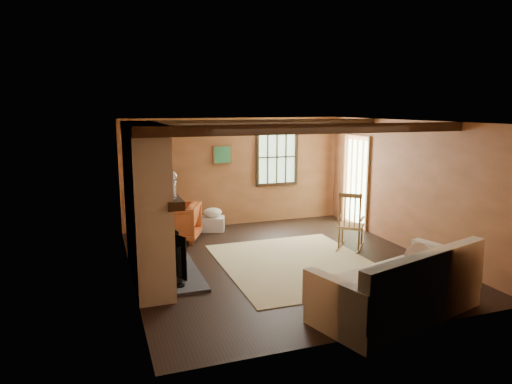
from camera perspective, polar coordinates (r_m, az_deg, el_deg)
name	(u,v)px	position (r m, az deg, el deg)	size (l,w,h in m)	color
ground	(282,262)	(7.99, 3.23, -8.67)	(5.50, 5.50, 0.00)	black
room_envelope	(289,165)	(7.93, 4.11, 3.33)	(5.02, 5.52, 2.44)	#AE623D
fireplace	(148,209)	(7.15, -13.38, -2.05)	(1.02, 2.30, 2.40)	#955B39
rug	(297,264)	(7.89, 5.16, -8.92)	(2.50, 3.00, 0.01)	beige
rocking_chair	(351,224)	(8.77, 11.73, -3.99)	(0.82, 0.86, 1.09)	tan
sofa	(401,291)	(6.21, 17.63, -11.66)	(2.49, 1.62, 0.93)	silver
firewood_pile	(149,229)	(9.79, -13.26, -4.57)	(0.66, 0.12, 0.24)	brown
laundry_basket	(213,224)	(9.90, -5.45, -3.98)	(0.50, 0.38, 0.30)	white
basket_pillow	(212,212)	(9.84, -5.47, -2.56)	(0.41, 0.33, 0.20)	silver
armchair	(178,222)	(9.25, -9.72, -3.70)	(0.80, 0.82, 0.75)	#BF6026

